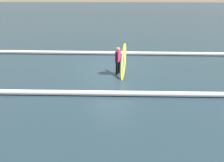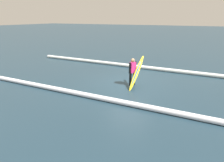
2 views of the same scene
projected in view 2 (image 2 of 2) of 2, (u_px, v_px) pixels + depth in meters
name	position (u px, v px, depth m)	size (l,w,h in m)	color
ground_plane	(128.00, 82.00, 11.65)	(174.95, 174.95, 0.00)	#1E3442
surfer	(132.00, 70.00, 10.92)	(0.33, 0.53, 1.56)	black
surfboard	(137.00, 73.00, 10.67)	(0.39, 1.70, 1.66)	yellow
wave_crest_foreground	(171.00, 70.00, 13.77)	(0.26, 0.26, 23.41)	white
wave_crest_midground	(130.00, 104.00, 8.47)	(0.24, 0.24, 19.67)	white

